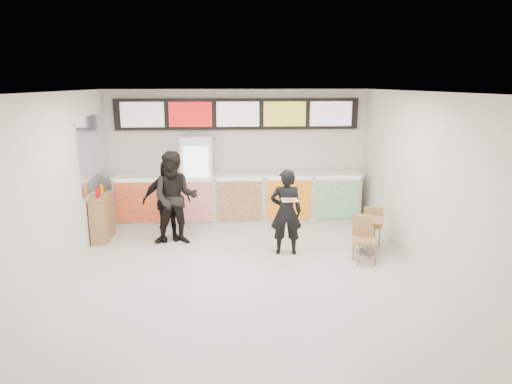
{
  "coord_description": "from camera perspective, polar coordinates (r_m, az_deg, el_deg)",
  "views": [
    {
      "loc": [
        -0.31,
        -7.02,
        3.13
      ],
      "look_at": [
        0.26,
        1.2,
        1.16
      ],
      "focal_mm": 32.0,
      "sensor_mm": 36.0,
      "label": 1
    }
  ],
  "objects": [
    {
      "name": "wall_left",
      "position": [
        7.69,
        -24.34,
        0.0
      ],
      "size": [
        0.0,
        7.0,
        7.0
      ],
      "primitive_type": "plane",
      "rotation": [
        1.57,
        0.0,
        1.57
      ],
      "color": "silver",
      "rests_on": "floor"
    },
    {
      "name": "condiment_ledge",
      "position": [
        9.79,
        -18.68,
        -3.0
      ],
      "size": [
        0.34,
        0.83,
        1.11
      ],
      "color": "#9E7C48",
      "rests_on": "floor"
    },
    {
      "name": "cafe_table",
      "position": [
        8.81,
        13.8,
        -4.51
      ],
      "size": [
        0.88,
        1.43,
        0.81
      ],
      "rotation": [
        0.0,
        0.0,
        -0.39
      ],
      "color": "#9E7C48",
      "rests_on": "floor"
    },
    {
      "name": "wall_back",
      "position": [
        10.65,
        -2.26,
        4.64
      ],
      "size": [
        6.0,
        0.0,
        6.0
      ],
      "primitive_type": "plane",
      "rotation": [
        1.57,
        0.0,
        0.0
      ],
      "color": "silver",
      "rests_on": "floor"
    },
    {
      "name": "customer_mid",
      "position": [
        9.34,
        -11.12,
        -1.1
      ],
      "size": [
        1.04,
        0.69,
        1.65
      ],
      "primitive_type": "imported",
      "rotation": [
        0.0,
        0.0,
        0.32
      ],
      "color": "black",
      "rests_on": "floor"
    },
    {
      "name": "ceiling",
      "position": [
        7.02,
        -1.48,
        12.39
      ],
      "size": [
        7.0,
        7.0,
        0.0
      ],
      "primitive_type": "plane",
      "rotation": [
        3.14,
        0.0,
        0.0
      ],
      "color": "white",
      "rests_on": "wall_back"
    },
    {
      "name": "floor",
      "position": [
        7.69,
        -1.34,
        -10.57
      ],
      "size": [
        7.0,
        7.0,
        0.0
      ],
      "primitive_type": "plane",
      "color": "beige",
      "rests_on": "ground"
    },
    {
      "name": "pizza_slice",
      "position": [
        7.95,
        4.24,
        -0.96
      ],
      "size": [
        0.36,
        0.36,
        0.02
      ],
      "color": "beige",
      "rests_on": "customer_main"
    },
    {
      "name": "menu_board",
      "position": [
        10.46,
        -2.29,
        9.72
      ],
      "size": [
        5.5,
        0.14,
        0.7
      ],
      "color": "black",
      "rests_on": "wall_back"
    },
    {
      "name": "mirror_panel",
      "position": [
        9.94,
        -19.63,
        4.69
      ],
      "size": [
        0.01,
        2.0,
        1.5
      ],
      "primitive_type": "cube",
      "color": "#B2B7BF",
      "rests_on": "wall_left"
    },
    {
      "name": "service_counter",
      "position": [
        10.43,
        -2.14,
        -0.74
      ],
      "size": [
        5.56,
        0.77,
        1.14
      ],
      "color": "silver",
      "rests_on": "floor"
    },
    {
      "name": "wall_right",
      "position": [
        7.93,
        20.81,
        0.7
      ],
      "size": [
        0.0,
        7.0,
        7.0
      ],
      "primitive_type": "plane",
      "rotation": [
        1.57,
        0.0,
        -1.57
      ],
      "color": "silver",
      "rests_on": "floor"
    },
    {
      "name": "customer_left",
      "position": [
        9.08,
        -10.07,
        -0.78
      ],
      "size": [
        0.91,
        0.71,
        1.86
      ],
      "primitive_type": "imported",
      "rotation": [
        0.0,
        0.0,
        0.01
      ],
      "color": "black",
      "rests_on": "floor"
    },
    {
      "name": "customer_main",
      "position": [
        8.47,
        3.78,
        -2.49
      ],
      "size": [
        0.62,
        0.43,
        1.62
      ],
      "primitive_type": "imported",
      "rotation": [
        0.0,
        0.0,
        3.07
      ],
      "color": "black",
      "rests_on": "floor"
    },
    {
      "name": "drinks_fridge",
      "position": [
        10.37,
        -7.34,
        1.5
      ],
      "size": [
        0.7,
        0.67,
        2.0
      ],
      "color": "white",
      "rests_on": "floor"
    }
  ]
}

